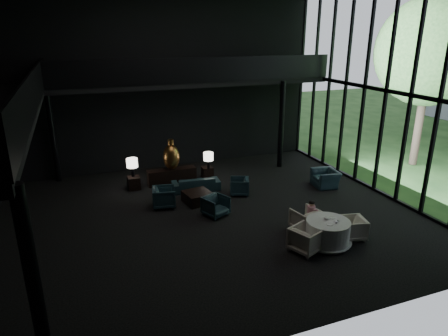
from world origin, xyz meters
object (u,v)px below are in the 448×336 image
object	(u,v)px
window_armchair	(326,176)
table_lamp_right	(208,157)
sofa	(196,182)
lounge_armchair_east	(239,186)
lounge_armchair_west	(164,196)
console	(172,176)
dining_chair_north	(305,218)
dining_table	(327,234)
child	(311,209)
bronze_urn	(171,157)
coffee_table	(198,197)
table_lamp_left	(132,164)
lounge_armchair_south	(216,205)
dining_chair_west	(306,237)
dining_chair_east	(352,227)
side_table_left	(134,183)
side_table_right	(207,172)

from	to	relation	value
window_armchair	table_lamp_right	bearing A→B (deg)	-112.95
sofa	lounge_armchair_east	xyz separation A→B (m)	(1.47, -1.03, 0.00)
lounge_armchair_west	console	bearing A→B (deg)	-10.03
lounge_armchair_west	dining_chair_north	size ratio (longest dim) A/B	1.10
lounge_armchair_west	dining_table	xyz separation A→B (m)	(4.00, -4.39, -0.11)
table_lamp_right	child	size ratio (longest dim) A/B	1.29
bronze_urn	coffee_table	xyz separation A→B (m)	(0.41, -2.25, -0.98)
table_lamp_right	sofa	world-z (taller)	table_lamp_right
table_lamp_left	table_lamp_right	bearing A→B (deg)	-2.00
lounge_armchair_south	window_armchair	distance (m)	5.28
console	window_armchair	bearing A→B (deg)	-23.66
coffee_table	dining_chair_north	xyz separation A→B (m)	(2.62, -3.26, 0.19)
bronze_urn	window_armchair	size ratio (longest dim) A/B	1.24
lounge_armchair_west	dining_table	size ratio (longest dim) A/B	0.59
lounge_armchair_east	lounge_armchair_south	distance (m)	2.10
dining_chair_west	coffee_table	bearing A→B (deg)	1.11
sofa	dining_table	world-z (taller)	dining_table
sofa	lounge_armchair_west	distance (m)	1.93
window_armchair	console	bearing A→B (deg)	-106.35
table_lamp_left	dining_chair_east	xyz separation A→B (m)	(5.68, -6.61, -0.70)
console	sofa	distance (m)	1.29
coffee_table	dining_chair_north	world-z (taller)	dining_chair_north
sofa	coffee_table	world-z (taller)	sofa
lounge_armchair_east	dining_chair_west	world-z (taller)	dining_chair_west
bronze_urn	table_lamp_left	world-z (taller)	bronze_urn
table_lamp_left	sofa	size ratio (longest dim) A/B	0.43
lounge_armchair_west	dining_chair_east	size ratio (longest dim) A/B	1.21
sofa	coffee_table	distance (m)	1.26
bronze_urn	side_table_left	world-z (taller)	bronze_urn
bronze_urn	dining_chair_west	distance (m)	7.13
lounge_armchair_west	dining_chair_north	bearing A→B (deg)	-120.14
sofa	dining_chair_west	bearing A→B (deg)	111.51
dining_table	child	distance (m)	1.06
bronze_urn	lounge_armchair_east	xyz separation A→B (m)	(2.19, -2.06, -0.84)
side_table_right	lounge_armchair_east	xyz separation A→B (m)	(0.59, -2.21, 0.10)
lounge_armchair_east	window_armchair	size ratio (longest dim) A/B	0.67
coffee_table	dining_chair_east	world-z (taller)	dining_chair_east
lounge_armchair_south	bronze_urn	bearing A→B (deg)	77.64
bronze_urn	lounge_armchair_south	xyz separation A→B (m)	(0.68, -3.52, -0.80)
dining_chair_west	dining_chair_east	bearing A→B (deg)	-107.31
side_table_left	lounge_armchair_east	size ratio (longest dim) A/B	0.75
dining_chair_north	child	distance (m)	0.37
table_lamp_left	lounge_armchair_west	bearing A→B (deg)	-71.06
coffee_table	dining_chair_west	bearing A→B (deg)	-66.70
sofa	child	distance (m)	5.18
window_armchair	child	world-z (taller)	child
bronze_urn	dining_table	world-z (taller)	bronze_urn
lounge_armchair_east	coffee_table	xyz separation A→B (m)	(-1.77, -0.18, -0.14)
table_lamp_right	dining_chair_north	distance (m)	5.68
console	dining_chair_west	xyz separation A→B (m)	(2.33, -6.73, 0.12)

